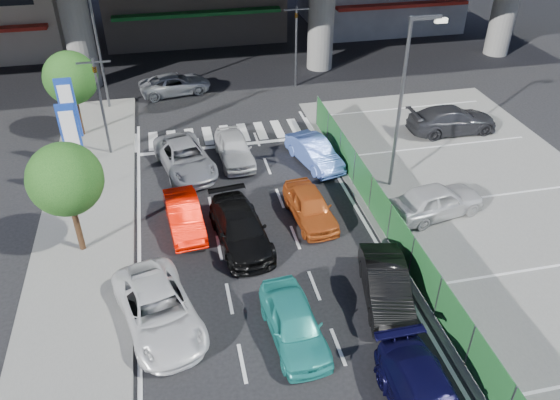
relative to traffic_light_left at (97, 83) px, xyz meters
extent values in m
plane|color=black|center=(6.20, -12.00, -3.94)|extent=(120.00, 120.00, 0.00)
cube|color=slate|center=(17.20, -10.00, -3.91)|extent=(12.00, 28.00, 0.06)
cube|color=slate|center=(-0.80, -8.00, -3.88)|extent=(4.00, 30.00, 0.12)
cylinder|color=slate|center=(-1.80, 10.00, 0.06)|extent=(1.80, 1.80, 8.00)
cylinder|color=slate|center=(14.20, 10.00, 0.06)|extent=(1.80, 1.80, 8.00)
cylinder|color=slate|center=(28.20, 10.00, 0.06)|extent=(1.80, 1.80, 8.00)
cube|color=#136123|center=(6.20, 15.90, -1.14)|extent=(12.60, 1.60, 0.25)
cube|color=maroon|center=(22.20, 14.90, -1.14)|extent=(10.80, 1.60, 0.25)
cylinder|color=#595B60|center=(0.00, 0.00, -1.34)|extent=(0.14, 0.14, 5.20)
cube|color=#595B60|center=(0.00, 0.00, 1.06)|extent=(1.60, 0.08, 0.08)
imported|color=black|center=(0.00, 0.00, 0.76)|extent=(0.26, 1.24, 0.50)
cylinder|color=#595B60|center=(11.70, 7.00, -1.34)|extent=(0.14, 0.14, 5.20)
cube|color=#595B60|center=(11.70, 7.00, 1.06)|extent=(1.60, 0.08, 0.08)
imported|color=black|center=(11.70, 7.00, 0.76)|extent=(0.26, 1.24, 0.50)
cylinder|color=#595B60|center=(13.20, -6.00, 0.06)|extent=(0.16, 0.16, 8.00)
cube|color=#595B60|center=(13.80, -6.00, 3.96)|extent=(1.40, 0.15, 0.15)
cube|color=silver|center=(14.50, -6.00, 3.81)|extent=(0.50, 0.22, 0.18)
cylinder|color=#595B60|center=(-0.30, 6.00, 0.06)|extent=(0.16, 0.16, 8.00)
cylinder|color=#595B60|center=(-1.00, -4.00, -2.84)|extent=(0.10, 0.10, 2.20)
cube|color=#153495|center=(-1.00, -4.00, -0.74)|extent=(0.80, 0.12, 3.00)
cube|color=white|center=(-1.00, -4.07, -0.74)|extent=(0.60, 0.02, 2.40)
cylinder|color=#595B60|center=(-1.40, -1.00, -2.84)|extent=(0.10, 0.10, 2.20)
cube|color=#153495|center=(-1.40, -1.00, -0.74)|extent=(0.80, 0.12, 3.00)
cube|color=white|center=(-1.40, -1.07, -0.74)|extent=(0.60, 0.02, 2.40)
cylinder|color=#382314|center=(-0.80, -8.00, -2.74)|extent=(0.24, 0.24, 2.40)
sphere|color=#134112|center=(-0.80, -8.00, -0.54)|extent=(2.80, 2.80, 2.80)
cylinder|color=#382314|center=(-1.60, 2.50, -2.74)|extent=(0.24, 0.24, 2.40)
sphere|color=#134112|center=(-1.60, 2.50, -0.54)|extent=(2.80, 2.80, 2.80)
imported|color=white|center=(2.13, -12.74, -3.25)|extent=(3.43, 5.37, 1.38)
imported|color=teal|center=(6.47, -14.29, -3.25)|extent=(1.90, 4.15, 1.38)
imported|color=black|center=(10.09, -13.24, -3.25)|extent=(2.28, 4.40, 1.38)
imported|color=#F81000|center=(3.36, -7.33, -3.30)|extent=(1.67, 3.98, 1.28)
imported|color=black|center=(5.54, -8.80, -3.25)|extent=(2.43, 4.91, 1.37)
imported|color=#BD511B|center=(8.74, -7.84, -3.27)|extent=(1.89, 4.03, 1.33)
imported|color=#A3A4AA|center=(3.75, -2.45, -3.26)|extent=(3.22, 5.25, 1.36)
imported|color=silver|center=(6.28, -2.02, -3.25)|extent=(1.84, 4.13, 1.38)
imported|color=#5479E2|center=(10.19, -3.23, -3.28)|extent=(2.34, 4.21, 1.31)
imported|color=#B1B3B9|center=(3.82, 7.47, -3.31)|extent=(4.82, 2.84, 1.26)
imported|color=silver|center=(14.18, -8.77, -3.14)|extent=(4.58, 2.52, 1.47)
imported|color=#2D2D31|center=(18.63, -1.50, -3.15)|extent=(5.05, 2.10, 1.46)
cone|color=#F1470D|center=(12.81, -9.23, -3.55)|extent=(0.35, 0.35, 0.65)
camera|label=1|loc=(3.32, -26.50, 10.15)|focal=35.00mm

